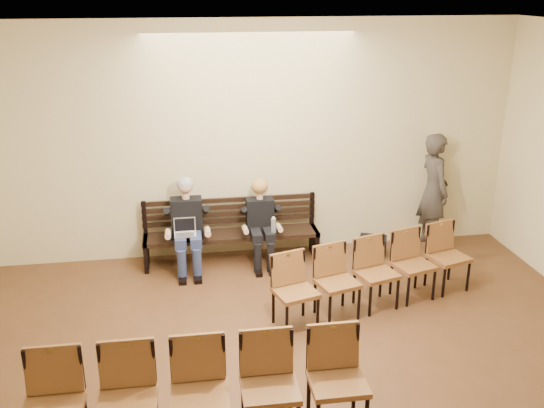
{
  "coord_description": "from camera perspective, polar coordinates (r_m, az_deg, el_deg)",
  "views": [
    {
      "loc": [
        -1.08,
        -3.63,
        3.93
      ],
      "look_at": [
        0.17,
        4.05,
        1.1
      ],
      "focal_mm": 40.0,
      "sensor_mm": 36.0,
      "label": 1
    }
  ],
  "objects": [
    {
      "name": "bag",
      "position": [
        9.43,
        9.44,
        -3.92
      ],
      "size": [
        0.48,
        0.41,
        0.3
      ],
      "primitive_type": "cube",
      "rotation": [
        0.0,
        0.0,
        -0.4
      ],
      "color": "black",
      "rests_on": "ground"
    },
    {
      "name": "seated_man",
      "position": [
        8.79,
        -7.98,
        -1.97
      ],
      "size": [
        0.56,
        0.77,
        1.34
      ],
      "primitive_type": null,
      "color": "black",
      "rests_on": "ground"
    },
    {
      "name": "room_walls",
      "position": [
        4.75,
        4.31,
        2.92
      ],
      "size": [
        8.02,
        10.01,
        3.51
      ],
      "color": "beige",
      "rests_on": "ground"
    },
    {
      "name": "seated_woman",
      "position": [
        8.9,
        -1.05,
        -2.13
      ],
      "size": [
        0.5,
        0.69,
        1.15
      ],
      "primitive_type": null,
      "color": "black",
      "rests_on": "ground"
    },
    {
      "name": "chair_row_front",
      "position": [
        7.86,
        9.82,
        -6.53
      ],
      "size": [
        2.82,
        1.24,
        0.91
      ],
      "primitive_type": "cube",
      "rotation": [
        0.0,
        0.0,
        0.28
      ],
      "color": "brown",
      "rests_on": "ground"
    },
    {
      "name": "passerby",
      "position": [
        9.68,
        15.03,
        1.99
      ],
      "size": [
        0.56,
        0.8,
        2.09
      ],
      "primitive_type": "imported",
      "rotation": [
        0.0,
        0.0,
        1.65
      ],
      "color": "#36322C",
      "rests_on": "ground"
    },
    {
      "name": "laptop",
      "position": [
        8.65,
        -8.15,
        -3.11
      ],
      "size": [
        0.36,
        0.31,
        0.22
      ],
      "primitive_type": "cube",
      "rotation": [
        0.0,
        0.0,
        0.25
      ],
      "color": "silver",
      "rests_on": "bench"
    },
    {
      "name": "bench",
      "position": [
        9.1,
        -3.79,
        -4.06
      ],
      "size": [
        2.6,
        0.9,
        0.45
      ],
      "primitive_type": "cube",
      "color": "black",
      "rests_on": "ground"
    },
    {
      "name": "water_bottle",
      "position": [
        8.71,
        0.15,
        -2.69
      ],
      "size": [
        0.07,
        0.07,
        0.24
      ],
      "primitive_type": "cylinder",
      "rotation": [
        0.0,
        0.0,
        -0.03
      ],
      "color": "silver",
      "rests_on": "bench"
    },
    {
      "name": "chair_row_back",
      "position": [
        5.66,
        -6.8,
        -17.54
      ],
      "size": [
        3.03,
        0.57,
        0.99
      ],
      "primitive_type": "cube",
      "rotation": [
        0.0,
        0.0,
        -0.01
      ],
      "color": "brown",
      "rests_on": "ground"
    }
  ]
}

